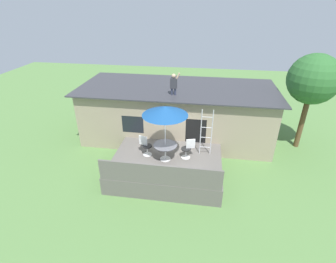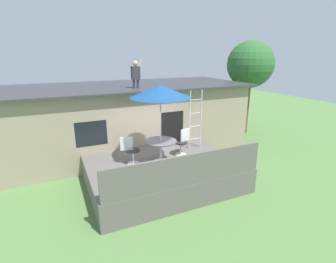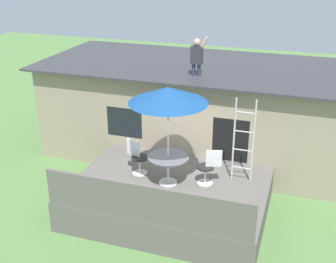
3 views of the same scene
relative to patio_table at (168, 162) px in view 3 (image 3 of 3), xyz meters
name	(u,v)px [view 3 (image 3 of 3)]	position (x,y,z in m)	size (l,w,h in m)	color
ground_plane	(172,207)	(0.06, 0.12, -1.39)	(40.00, 40.00, 0.00)	#567F42
house	(206,110)	(0.06, 3.72, 0.10)	(10.50, 4.50, 2.95)	gray
deck	(172,194)	(0.06, 0.12, -0.99)	(4.85, 3.84, 0.80)	#605B56
deck_railing	(145,204)	(0.06, -1.75, -0.14)	(4.75, 0.08, 0.90)	#605B56
patio_table	(168,162)	(0.00, 0.00, 0.00)	(1.04, 1.04, 0.74)	silver
patio_umbrella	(168,95)	(0.00, 0.00, 1.76)	(1.90, 1.90, 2.54)	silver
step_ladder	(243,141)	(1.72, 0.73, 0.51)	(0.52, 0.04, 2.20)	silver
person_figure	(197,54)	(0.02, 2.47, 2.18)	(0.47, 0.20, 1.11)	#33384C
patio_chair_left	(137,157)	(-0.94, 0.27, -0.13)	(0.61, 0.44, 0.92)	silver
patio_chair_right	(208,167)	(0.96, 0.30, -0.13)	(0.61, 0.44, 0.92)	silver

